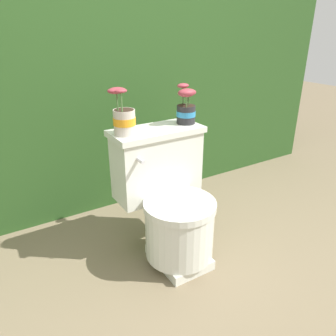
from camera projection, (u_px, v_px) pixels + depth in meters
The scene contains 5 objects.
ground_plane at pixel (167, 267), 1.76m from camera, with size 12.00×12.00×0.00m, color #75664C.
hedge_backdrop at pixel (78, 83), 2.40m from camera, with size 3.91×0.94×1.60m.
toilet at pixel (169, 199), 1.75m from camera, with size 0.49×0.53×0.70m.
potted_plant_left at pixel (124, 118), 1.57m from camera, with size 0.13×0.11×0.23m.
potted_plant_midleft at pixel (186, 107), 1.75m from camera, with size 0.13×0.13×0.21m.
Camera 1 is at (-0.73, -1.19, 1.19)m, focal length 35.00 mm.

